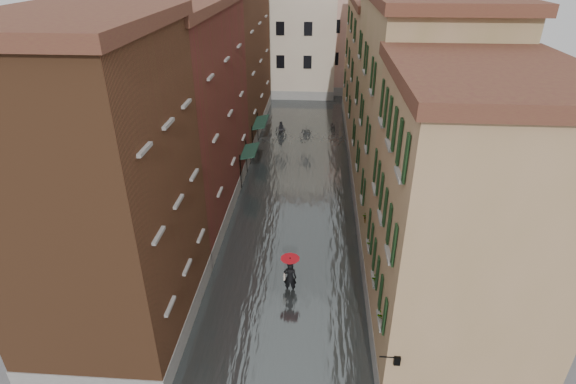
% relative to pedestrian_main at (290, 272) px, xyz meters
% --- Properties ---
extents(ground, '(120.00, 120.00, 0.00)m').
position_rel_pedestrian_main_xyz_m(ground, '(-0.27, -0.70, -1.24)').
color(ground, '#58585A').
rests_on(ground, ground).
extents(floodwater, '(10.00, 60.00, 0.20)m').
position_rel_pedestrian_main_xyz_m(floodwater, '(-0.27, 12.30, -1.14)').
color(floodwater, '#404647').
rests_on(floodwater, ground).
extents(building_left_near, '(6.00, 8.00, 13.00)m').
position_rel_pedestrian_main_xyz_m(building_left_near, '(-7.27, -2.70, 5.26)').
color(building_left_near, brown).
rests_on(building_left_near, ground).
extents(building_left_mid, '(6.00, 14.00, 12.50)m').
position_rel_pedestrian_main_xyz_m(building_left_mid, '(-7.27, 8.30, 5.01)').
color(building_left_mid, maroon).
rests_on(building_left_mid, ground).
extents(building_left_far, '(6.00, 16.00, 14.00)m').
position_rel_pedestrian_main_xyz_m(building_left_far, '(-7.27, 23.30, 5.76)').
color(building_left_far, brown).
rests_on(building_left_far, ground).
extents(building_right_near, '(6.00, 8.00, 11.50)m').
position_rel_pedestrian_main_xyz_m(building_right_near, '(6.73, -2.70, 4.51)').
color(building_right_near, '#9A7A4F').
rests_on(building_right_near, ground).
extents(building_right_mid, '(6.00, 14.00, 13.00)m').
position_rel_pedestrian_main_xyz_m(building_right_mid, '(6.73, 8.30, 5.26)').
color(building_right_mid, tan).
rests_on(building_right_mid, ground).
extents(building_right_far, '(6.00, 16.00, 11.50)m').
position_rel_pedestrian_main_xyz_m(building_right_far, '(6.73, 23.30, 4.51)').
color(building_right_far, '#9A7A4F').
rests_on(building_right_far, ground).
extents(building_end_cream, '(12.00, 9.00, 13.00)m').
position_rel_pedestrian_main_xyz_m(building_end_cream, '(-3.27, 37.30, 5.26)').
color(building_end_cream, beige).
rests_on(building_end_cream, ground).
extents(building_end_pink, '(10.00, 9.00, 12.00)m').
position_rel_pedestrian_main_xyz_m(building_end_pink, '(5.73, 39.30, 4.76)').
color(building_end_pink, tan).
rests_on(building_end_pink, ground).
extents(awning_near, '(1.09, 2.79, 2.80)m').
position_rel_pedestrian_main_xyz_m(awning_near, '(-3.76, 12.02, 1.22)').
color(awning_near, '#163326').
rests_on(awning_near, ground).
extents(awning_far, '(1.09, 3.41, 2.80)m').
position_rel_pedestrian_main_xyz_m(awning_far, '(-3.75, 18.25, 1.24)').
color(awning_far, '#163326').
rests_on(awning_far, ground).
extents(wall_lantern, '(0.71, 0.22, 0.35)m').
position_rel_pedestrian_main_xyz_m(wall_lantern, '(4.06, -6.70, 1.77)').
color(wall_lantern, black).
rests_on(wall_lantern, ground).
extents(window_planters, '(0.59, 7.99, 0.84)m').
position_rel_pedestrian_main_xyz_m(window_planters, '(3.85, -1.46, 2.27)').
color(window_planters, brown).
rests_on(window_planters, ground).
extents(pedestrian_main, '(0.96, 0.96, 2.06)m').
position_rel_pedestrian_main_xyz_m(pedestrian_main, '(0.00, 0.00, 0.00)').
color(pedestrian_main, black).
rests_on(pedestrian_main, ground).
extents(pedestrian_far, '(0.75, 0.61, 1.45)m').
position_rel_pedestrian_main_xyz_m(pedestrian_far, '(-2.24, 21.57, -0.51)').
color(pedestrian_far, black).
rests_on(pedestrian_far, ground).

